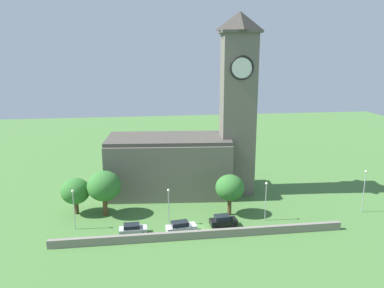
# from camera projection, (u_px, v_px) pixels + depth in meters

# --- Properties ---
(ground_plane) EXTENTS (200.00, 200.00, 0.00)m
(ground_plane) POSITION_uv_depth(u_px,v_px,m) (186.00, 196.00, 76.26)
(ground_plane) COLOR #477538
(church) EXTENTS (29.98, 14.57, 35.01)m
(church) POSITION_uv_depth(u_px,v_px,m) (189.00, 147.00, 76.78)
(church) COLOR #666056
(church) RESTS_ON ground
(quay_barrier) EXTENTS (44.94, 0.70, 1.28)m
(quay_barrier) POSITION_uv_depth(u_px,v_px,m) (201.00, 234.00, 58.85)
(quay_barrier) COLOR gray
(quay_barrier) RESTS_ON ground
(car_silver) EXTENTS (4.36, 2.37, 1.66)m
(car_silver) POSITION_uv_depth(u_px,v_px,m) (133.00, 229.00, 60.15)
(car_silver) COLOR silver
(car_silver) RESTS_ON ground
(car_white) EXTENTS (4.89, 2.61, 1.92)m
(car_white) POSITION_uv_depth(u_px,v_px,m) (181.00, 227.00, 60.53)
(car_white) COLOR silver
(car_white) RESTS_ON ground
(car_black) EXTENTS (4.49, 2.52, 1.89)m
(car_black) POSITION_uv_depth(u_px,v_px,m) (223.00, 221.00, 62.86)
(car_black) COLOR black
(car_black) RESTS_ON ground
(streetlamp_west_end) EXTENTS (0.44, 0.44, 6.66)m
(streetlamp_west_end) POSITION_uv_depth(u_px,v_px,m) (73.00, 203.00, 61.03)
(streetlamp_west_end) COLOR #9EA0A5
(streetlamp_west_end) RESTS_ON ground
(streetlamp_west_mid) EXTENTS (0.44, 0.44, 6.22)m
(streetlamp_west_mid) POSITION_uv_depth(u_px,v_px,m) (168.00, 201.00, 62.63)
(streetlamp_west_mid) COLOR #9EA0A5
(streetlamp_west_mid) RESTS_ON ground
(streetlamp_central) EXTENTS (0.44, 0.44, 6.76)m
(streetlamp_central) POSITION_uv_depth(u_px,v_px,m) (266.00, 195.00, 64.26)
(streetlamp_central) COLOR #9EA0A5
(streetlamp_central) RESTS_ON ground
(streetlamp_east_mid) EXTENTS (0.44, 0.44, 7.72)m
(streetlamp_east_mid) POSITION_uv_depth(u_px,v_px,m) (365.00, 185.00, 67.53)
(streetlamp_east_mid) COLOR #9EA0A5
(streetlamp_east_mid) RESTS_ON ground
(tree_churchyard) EXTENTS (4.97, 4.97, 7.22)m
(tree_churchyard) POSITION_uv_depth(u_px,v_px,m) (230.00, 188.00, 66.46)
(tree_churchyard) COLOR brown
(tree_churchyard) RESTS_ON ground
(tree_by_tower) EXTENTS (5.76, 5.76, 7.90)m
(tree_by_tower) POSITION_uv_depth(u_px,v_px,m) (104.00, 186.00, 66.30)
(tree_by_tower) COLOR brown
(tree_by_tower) RESTS_ON ground
(tree_riverside_east) EXTENTS (5.01, 5.01, 6.45)m
(tree_riverside_east) POSITION_uv_depth(u_px,v_px,m) (75.00, 191.00, 67.09)
(tree_riverside_east) COLOR brown
(tree_riverside_east) RESTS_ON ground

